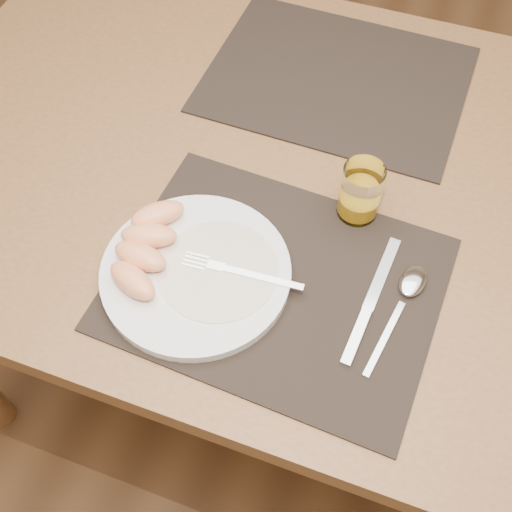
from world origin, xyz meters
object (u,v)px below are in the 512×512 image
(placemat_far, at_px, (336,79))
(plate, at_px, (196,273))
(table, at_px, (307,203))
(spoon, at_px, (409,289))
(fork, at_px, (232,270))
(placemat_near, at_px, (277,283))
(knife, at_px, (367,309))
(juice_glass, at_px, (360,194))

(placemat_far, relative_size, plate, 1.67)
(table, bearing_deg, spoon, -41.00)
(fork, distance_m, spoon, 0.25)
(fork, xyz_separation_m, spoon, (0.24, 0.06, -0.01))
(placemat_near, height_order, knife, knife)
(knife, relative_size, spoon, 1.15)
(placemat_near, height_order, placemat_far, same)
(plate, bearing_deg, table, 69.40)
(placemat_near, distance_m, fork, 0.07)
(placemat_far, xyz_separation_m, plate, (-0.07, -0.47, 0.01))
(placemat_near, distance_m, spoon, 0.19)
(juice_glass, bearing_deg, spoon, -47.10)
(fork, distance_m, juice_glass, 0.22)
(table, height_order, fork, fork)
(knife, xyz_separation_m, spoon, (0.05, 0.05, 0.00))
(placemat_far, distance_m, plate, 0.47)
(table, distance_m, juice_glass, 0.17)
(placemat_far, relative_size, knife, 2.04)
(spoon, relative_size, juice_glass, 2.06)
(placemat_near, bearing_deg, spoon, 15.51)
(knife, bearing_deg, placemat_far, 111.11)
(placemat_near, xyz_separation_m, spoon, (0.18, 0.05, 0.01))
(placemat_far, relative_size, fork, 2.57)
(table, xyz_separation_m, placemat_far, (-0.02, 0.22, 0.09))
(table, xyz_separation_m, plate, (-0.09, -0.25, 0.10))
(knife, bearing_deg, plate, -173.27)
(fork, distance_m, knife, 0.19)
(fork, xyz_separation_m, juice_glass, (0.14, 0.17, 0.02))
(placemat_far, distance_m, fork, 0.45)
(placemat_near, relative_size, plate, 1.67)
(fork, bearing_deg, placemat_near, 11.36)
(placemat_near, height_order, juice_glass, juice_glass)
(placemat_far, bearing_deg, placemat_near, -85.06)
(juice_glass, bearing_deg, plate, -134.07)
(placemat_far, height_order, fork, fork)
(table, relative_size, placemat_near, 3.11)
(placemat_far, distance_m, spoon, 0.45)
(placemat_far, bearing_deg, spoon, -61.04)
(plate, relative_size, knife, 1.22)
(spoon, distance_m, juice_glass, 0.16)
(fork, xyz_separation_m, knife, (0.19, 0.01, -0.02))
(fork, bearing_deg, plate, -162.32)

